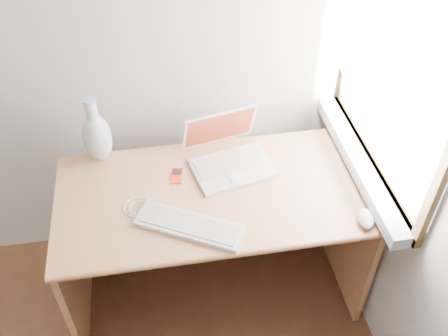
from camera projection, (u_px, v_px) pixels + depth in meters
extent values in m
cube|color=white|center=(399.00, 54.00, 1.87)|extent=(0.01, 0.90, 1.00)
cube|color=gray|center=(359.00, 160.00, 2.22)|extent=(0.10, 0.96, 0.06)
cube|color=white|center=(381.00, 48.00, 1.84)|extent=(0.02, 0.84, 0.92)
cube|color=tan|center=(213.00, 193.00, 2.19)|extent=(1.37, 0.68, 0.03)
cube|color=tan|center=(74.00, 264.00, 2.35)|extent=(0.03, 0.64, 0.69)
cube|color=tan|center=(345.00, 228.00, 2.51)|extent=(0.03, 0.64, 0.69)
cube|color=tan|center=(205.00, 181.00, 2.59)|extent=(1.31, 0.03, 0.45)
cube|color=white|center=(233.00, 168.00, 2.27)|extent=(0.39, 0.31, 0.02)
cube|color=silver|center=(233.00, 167.00, 2.26)|extent=(0.34, 0.20, 0.00)
cube|color=white|center=(228.00, 131.00, 2.28)|extent=(0.36, 0.16, 0.22)
cube|color=#91340F|center=(228.00, 131.00, 2.28)|extent=(0.33, 0.14, 0.20)
cube|color=white|center=(190.00, 226.00, 2.02)|extent=(0.45, 0.33, 0.02)
cube|color=silver|center=(189.00, 224.00, 2.01)|extent=(0.41, 0.29, 0.00)
ellipsoid|color=white|center=(366.00, 218.00, 2.03)|extent=(0.09, 0.12, 0.04)
cube|color=red|center=(177.00, 176.00, 2.24)|extent=(0.06, 0.11, 0.01)
cube|color=black|center=(177.00, 175.00, 2.24)|extent=(0.04, 0.04, 0.00)
torus|color=white|center=(137.00, 207.00, 2.10)|extent=(0.13, 0.13, 0.01)
cube|color=white|center=(162.00, 220.00, 2.05)|extent=(0.06, 0.09, 0.01)
ellipsoid|color=white|center=(97.00, 138.00, 2.25)|extent=(0.13, 0.13, 0.25)
cylinder|color=white|center=(91.00, 110.00, 2.15)|extent=(0.05, 0.05, 0.10)
cylinder|color=#83AFD1|center=(89.00, 100.00, 2.11)|extent=(0.06, 0.06, 0.01)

